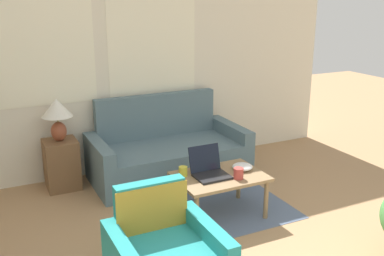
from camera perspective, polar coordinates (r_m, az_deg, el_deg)
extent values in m
cube|color=silver|center=(5.31, -10.68, 7.95)|extent=(6.02, 0.05, 2.60)
cube|color=white|center=(5.12, -18.45, 9.89)|extent=(1.10, 0.01, 1.30)
cube|color=white|center=(5.43, -5.03, 11.02)|extent=(1.10, 0.01, 1.30)
cube|color=slate|center=(4.92, 0.32, -8.30)|extent=(1.52, 1.96, 0.01)
cube|color=slate|center=(5.27, -2.89, -4.22)|extent=(1.51, 0.89, 0.40)
cube|color=slate|center=(5.53, -4.50, -0.39)|extent=(1.51, 0.12, 0.92)
cube|color=slate|center=(5.01, -11.63, -4.82)|extent=(0.14, 0.89, 0.55)
cube|color=slate|center=(5.60, 4.86, -2.18)|extent=(0.14, 0.89, 0.55)
cube|color=teal|center=(3.39, -5.25, -13.08)|extent=(0.51, 0.10, 0.81)
cube|color=#A87F28|center=(3.30, -4.95, -12.06)|extent=(0.54, 0.01, 0.58)
cube|color=brown|center=(5.17, -16.21, -4.45)|extent=(0.35, 0.35, 0.55)
ellipsoid|color=brown|center=(5.05, -16.56, -0.40)|extent=(0.17, 0.17, 0.21)
cylinder|color=tan|center=(5.01, -16.69, 1.09)|extent=(0.02, 0.02, 0.06)
cone|color=white|center=(4.98, -16.81, 2.50)|extent=(0.33, 0.33, 0.19)
cube|color=#8E704C|center=(4.31, 3.55, -6.17)|extent=(0.84, 0.60, 0.03)
cylinder|color=#8E704C|center=(4.05, 0.59, -11.09)|extent=(0.04, 0.04, 0.39)
cylinder|color=#8E704C|center=(4.39, 9.38, -8.96)|extent=(0.04, 0.04, 0.39)
cylinder|color=#8E704C|center=(4.45, -2.29, -8.39)|extent=(0.04, 0.04, 0.39)
cylinder|color=#8E704C|center=(4.77, 5.95, -6.69)|extent=(0.04, 0.04, 0.39)
cube|color=black|center=(4.25, 2.57, -6.16)|extent=(0.32, 0.25, 0.02)
cube|color=black|center=(4.33, 1.59, -3.83)|extent=(0.32, 0.08, 0.25)
cylinder|color=gold|center=(4.26, -1.15, -5.53)|extent=(0.08, 0.08, 0.09)
cylinder|color=#B23D38|center=(4.22, 5.93, -5.75)|extent=(0.09, 0.09, 0.10)
ellipsoid|color=white|center=(4.45, 6.42, -4.91)|extent=(0.20, 0.20, 0.06)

